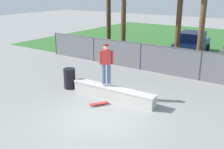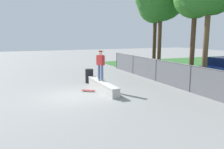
# 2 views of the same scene
# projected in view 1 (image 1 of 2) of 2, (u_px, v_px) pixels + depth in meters

# --- Properties ---
(ground_plane) EXTENTS (80.00, 80.00, 0.00)m
(ground_plane) POSITION_uv_depth(u_px,v_px,m) (98.00, 118.00, 9.80)
(ground_plane) COLOR gray
(grass_strip) EXTENTS (29.54, 20.00, 0.02)m
(grass_strip) POSITION_uv_depth(u_px,v_px,m) (215.00, 44.00, 22.91)
(grass_strip) COLOR #336B2D
(grass_strip) RESTS_ON ground
(concrete_ledge) EXTENTS (4.01, 0.56, 0.54)m
(concrete_ledge) POSITION_uv_depth(u_px,v_px,m) (113.00, 93.00, 11.45)
(concrete_ledge) COLOR #B7B5AD
(concrete_ledge) RESTS_ON ground
(skateboarder) EXTENTS (0.50, 0.43, 1.84)m
(skateboarder) POSITION_uv_depth(u_px,v_px,m) (106.00, 63.00, 11.25)
(skateboarder) COLOR beige
(skateboarder) RESTS_ON concrete_ledge
(skateboard) EXTENTS (0.61, 0.78, 0.09)m
(skateboard) POSITION_uv_depth(u_px,v_px,m) (99.00, 104.00, 10.88)
(skateboard) COLOR red
(skateboard) RESTS_ON ground
(chainlink_fence) EXTENTS (17.61, 0.07, 1.60)m
(chainlink_fence) POSITION_uv_depth(u_px,v_px,m) (168.00, 59.00, 14.56)
(chainlink_fence) COLOR #4C4C51
(chainlink_fence) RESTS_ON ground
(car_blue) EXTENTS (2.27, 4.33, 1.66)m
(car_blue) POSITION_uv_depth(u_px,v_px,m) (192.00, 43.00, 19.19)
(car_blue) COLOR #233D9E
(car_blue) RESTS_ON ground
(trash_bin) EXTENTS (0.56, 0.56, 0.97)m
(trash_bin) POSITION_uv_depth(u_px,v_px,m) (70.00, 78.00, 12.67)
(trash_bin) COLOR black
(trash_bin) RESTS_ON ground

